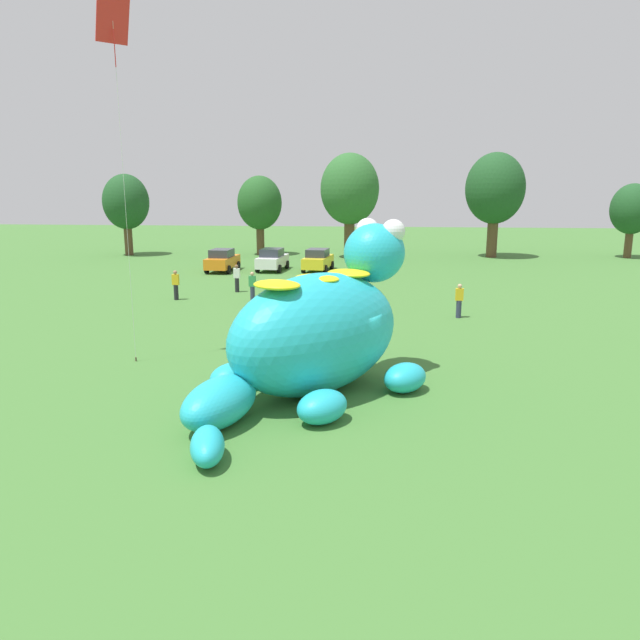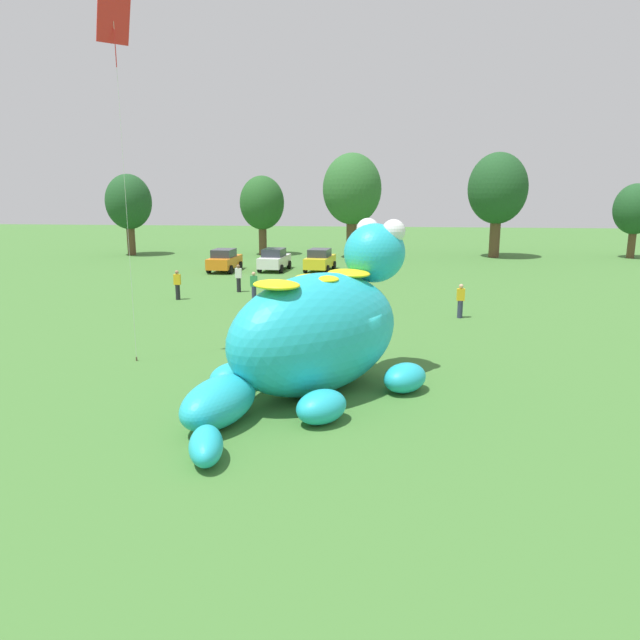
% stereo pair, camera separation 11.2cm
% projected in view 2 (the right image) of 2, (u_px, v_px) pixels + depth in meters
% --- Properties ---
extents(ground_plane, '(160.00, 160.00, 0.00)m').
position_uv_depth(ground_plane, '(343.00, 383.00, 20.19)').
color(ground_plane, '#427533').
extents(giant_inflatable_creature, '(7.38, 10.09, 5.36)m').
position_uv_depth(giant_inflatable_creature, '(317.00, 332.00, 19.03)').
color(giant_inflatable_creature, '#23B2C6').
rests_on(giant_inflatable_creature, ground).
extents(car_orange, '(2.09, 4.18, 1.72)m').
position_uv_depth(car_orange, '(224.00, 260.00, 46.56)').
color(car_orange, orange).
rests_on(car_orange, ground).
extents(car_white, '(2.19, 4.23, 1.72)m').
position_uv_depth(car_white, '(274.00, 259.00, 46.99)').
color(car_white, white).
rests_on(car_white, ground).
extents(car_yellow, '(2.29, 4.27, 1.72)m').
position_uv_depth(car_yellow, '(320.00, 260.00, 46.72)').
color(car_yellow, yellow).
rests_on(car_yellow, ground).
extents(tree_far_left, '(4.25, 4.25, 7.55)m').
position_uv_depth(tree_far_left, '(129.00, 202.00, 56.75)').
color(tree_far_left, brown).
rests_on(tree_far_left, ground).
extents(tree_left, '(4.17, 4.17, 7.40)m').
position_uv_depth(tree_left, '(262.00, 203.00, 56.98)').
color(tree_left, brown).
rests_on(tree_left, ground).
extents(tree_mid_left, '(5.26, 5.26, 9.33)m').
position_uv_depth(tree_mid_left, '(352.00, 190.00, 54.23)').
color(tree_mid_left, brown).
rests_on(tree_mid_left, ground).
extents(tree_centre_left, '(5.30, 5.30, 9.42)m').
position_uv_depth(tree_centre_left, '(498.00, 189.00, 54.63)').
color(tree_centre_left, brown).
rests_on(tree_centre_left, ground).
extents(tree_centre, '(3.76, 3.76, 6.68)m').
position_uv_depth(tree_centre, '(635.00, 210.00, 54.35)').
color(tree_centre, brown).
rests_on(tree_centre, ground).
extents(spectator_near_inflatable, '(0.38, 0.26, 1.71)m').
position_uv_depth(spectator_near_inflatable, '(460.00, 301.00, 30.06)').
color(spectator_near_inflatable, '#2D334C').
rests_on(spectator_near_inflatable, ground).
extents(spectator_mid_field, '(0.38, 0.26, 1.71)m').
position_uv_depth(spectator_mid_field, '(254.00, 287.00, 34.30)').
color(spectator_mid_field, '#2D334C').
rests_on(spectator_mid_field, ground).
extents(spectator_by_cars, '(0.38, 0.26, 1.71)m').
position_uv_depth(spectator_by_cars, '(177.00, 285.00, 34.91)').
color(spectator_by_cars, black).
rests_on(spectator_by_cars, ground).
extents(spectator_wandering, '(0.38, 0.26, 1.71)m').
position_uv_depth(spectator_wandering, '(239.00, 278.00, 37.45)').
color(spectator_wandering, black).
rests_on(spectator_wandering, ground).
extents(tethered_flying_kite, '(1.13, 1.13, 12.59)m').
position_uv_depth(tethered_flying_kite, '(114.00, 28.00, 20.29)').
color(tethered_flying_kite, brown).
rests_on(tethered_flying_kite, ground).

